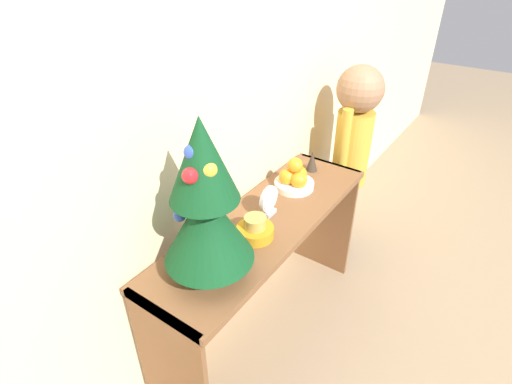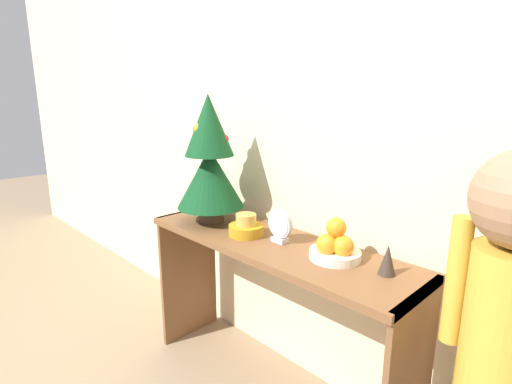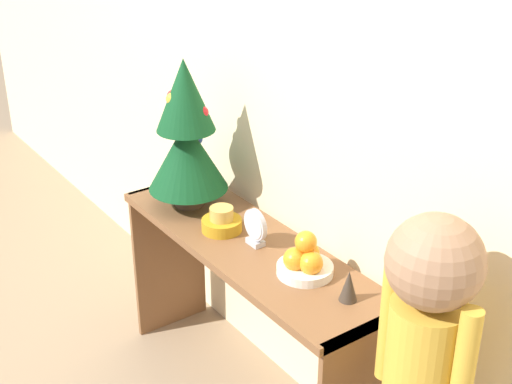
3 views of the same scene
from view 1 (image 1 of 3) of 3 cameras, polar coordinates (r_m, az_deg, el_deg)
ground_plane at (r=2.12m, az=5.73°, el=-20.98°), size 12.00×12.00×0.00m
back_wall at (r=1.57m, az=-5.44°, el=15.74°), size 7.00×0.05×2.50m
console_table at (r=1.78m, az=1.49°, el=-7.74°), size 1.23×0.37×0.70m
mini_tree at (r=1.27m, az=-7.22°, el=-1.79°), size 0.31×0.31×0.59m
fruit_bowl at (r=1.88m, az=5.54°, el=1.95°), size 0.19×0.19×0.16m
singing_bowl at (r=1.57m, az=-0.12°, el=-5.35°), size 0.15×0.15×0.09m
desk_clock at (r=1.68m, az=1.85°, el=-1.31°), size 0.12×0.04×0.14m
figurine at (r=2.04m, az=8.01°, el=4.39°), size 0.06×0.06×0.10m
child_figure at (r=2.30m, az=13.81°, el=7.99°), size 0.31×0.25×1.16m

